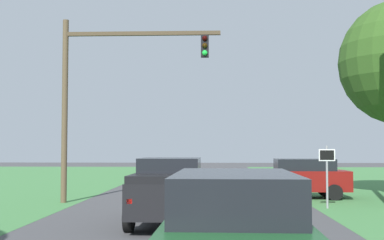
{
  "coord_description": "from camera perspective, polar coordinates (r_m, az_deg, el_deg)",
  "views": [
    {
      "loc": [
        0.84,
        -2.25,
        2.29
      ],
      "look_at": [
        0.01,
        18.04,
        3.34
      ],
      "focal_mm": 47.91,
      "sensor_mm": 36.0,
      "label": 1
    }
  ],
  "objects": [
    {
      "name": "pickup_truck_lead",
      "position": [
        15.25,
        -2.39,
        -7.8
      ],
      "size": [
        2.25,
        5.05,
        1.95
      ],
      "color": "black",
      "rests_on": "ground_plane"
    },
    {
      "name": "ground_plane",
      "position": [
        12.81,
        -1.49,
        -13.26
      ],
      "size": [
        120.0,
        120.0,
        0.0
      ],
      "primitive_type": "plane",
      "color": "#424244"
    },
    {
      "name": "keep_moving_sign",
      "position": [
        19.69,
        14.8,
        -5.2
      ],
      "size": [
        0.6,
        0.09,
        2.32
      ],
      "color": "gray",
      "rests_on": "ground_plane"
    },
    {
      "name": "crossing_suv_far",
      "position": [
        23.34,
        12.0,
        -6.26
      ],
      "size": [
        4.23,
        2.05,
        1.74
      ],
      "color": "maroon",
      "rests_on": "ground_plane"
    },
    {
      "name": "traffic_light",
      "position": [
        21.4,
        -9.68,
        4.13
      ],
      "size": [
        6.54,
        0.4,
        7.54
      ],
      "color": "brown",
      "rests_on": "ground_plane"
    },
    {
      "name": "red_suv_near",
      "position": [
        7.69,
        4.83,
        -12.63
      ],
      "size": [
        2.32,
        5.02,
        1.89
      ],
      "color": "#194C23",
      "rests_on": "ground_plane"
    }
  ]
}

